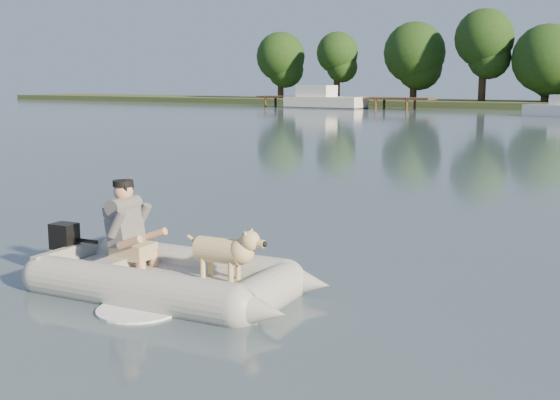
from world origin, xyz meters
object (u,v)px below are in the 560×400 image
Objects in this scene: dock at (341,102)px; cabin_cruiser at (325,97)px; dog at (220,255)px; man at (126,222)px; dinghy at (171,244)px.

cabin_cruiser reaches higher than dock.
cabin_cruiser is at bearing 111.93° from dog.
cabin_cruiser is (-26.99, 51.18, 0.29)m from man.
dog is at bearing -62.40° from dock.
dock reaches higher than dog.
man is 0.13× the size of cabin_cruiser.
dock is 3.97× the size of dinghy.
man reaches higher than dock.
dinghy reaches higher than dock.
man reaches higher than dog.
cabin_cruiser is at bearing 111.33° from dinghy.
dinghy is 0.64m from dog.
man is at bearing 175.76° from dinghy.
cabin_cruiser reaches higher than man.
dog is at bearing 4.57° from dinghy.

